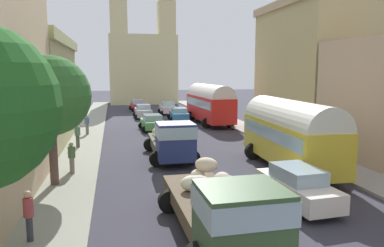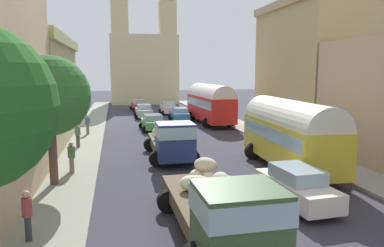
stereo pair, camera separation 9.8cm
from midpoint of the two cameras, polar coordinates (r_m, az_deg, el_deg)
The scene contains 22 objects.
ground_plane at distance 31.60m, azimuth -2.81°, elevation -1.80°, with size 154.00×154.00×0.00m, color #35343F.
sidewalk_left at distance 31.26m, azimuth -16.05°, elevation -2.08°, with size 2.50×70.00×0.14m, color gray.
sidewalk_right at distance 33.52m, azimuth 9.51°, elevation -1.21°, with size 2.50×70.00×0.14m, color #999593.
building_left_2 at distance 30.06m, azimuth -23.67°, elevation 4.79°, with size 5.49×14.24×8.02m.
building_right_2 at distance 32.75m, azimuth 17.71°, elevation 8.07°, with size 5.91×11.10×11.19m.
distant_church at distance 63.19m, azimuth -7.68°, elevation 9.39°, with size 11.14×6.26×19.54m.
parked_bus_0 at distance 20.82m, azimuth 14.87°, elevation -1.27°, with size 3.50×8.68×3.89m.
parked_bus_1 at distance 38.22m, azimuth 2.65°, elevation 3.33°, with size 3.61×9.72×4.11m.
cargo_truck_0 at distance 11.55m, azimuth 4.56°, elevation -12.98°, with size 3.18×7.58×2.46m.
cargo_truck_1 at distance 22.17m, azimuth -3.32°, elevation -2.63°, with size 3.01×7.19×2.55m.
car_0 at distance 34.11m, azimuth -6.29°, elevation 0.18°, with size 2.48×3.94×1.49m.
car_1 at distance 43.14m, azimuth -7.65°, elevation 1.89°, with size 2.37×3.95×1.62m.
car_2 at distance 51.25m, azimuth -8.47°, elevation 2.81°, with size 2.41×4.43×1.56m.
car_3 at distance 15.72m, azimuth 15.90°, elevation -9.33°, with size 2.42×4.38×1.59m.
car_4 at distance 40.46m, azimuth -2.12°, elevation 1.45°, with size 2.50×4.20×1.47m.
car_5 at distance 47.09m, azimuth -3.86°, elevation 2.45°, with size 2.29×4.17×1.61m.
pedestrian_0 at distance 20.57m, azimuth -18.44°, elevation -4.83°, with size 0.31×0.31×1.67m.
pedestrian_1 at distance 26.89m, azimuth -17.50°, elevation -1.69°, with size 0.55×0.55×1.81m.
pedestrian_2 at distance 32.27m, azimuth -16.11°, elevation -0.04°, with size 0.55×0.55×1.82m.
pedestrian_3 at distance 12.79m, azimuth -24.30°, elevation -12.69°, with size 0.31×0.31×1.78m.
pedestrian_4 at distance 20.12m, azimuth -18.35°, elevation -4.96°, with size 0.37×0.37×1.79m.
roadside_tree_1 at distance 17.98m, azimuth -21.36°, elevation 4.01°, with size 3.68×3.68×6.18m.
Camera 1 is at (-5.08, -3.71, 5.42)m, focal length 34.24 mm.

